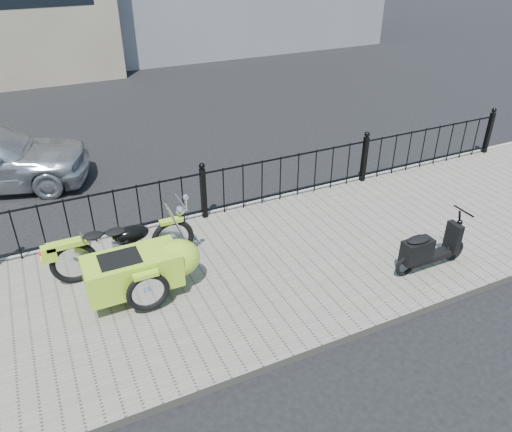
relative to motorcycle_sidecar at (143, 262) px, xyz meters
name	(u,v)px	position (x,y,z in m)	size (l,w,h in m)	color
ground	(233,259)	(1.51, 0.31, -0.59)	(120.00, 120.00, 0.00)	black
sidewalk	(246,272)	(1.51, -0.19, -0.53)	(30.00, 3.80, 0.12)	slate
curb	(202,216)	(1.51, 1.75, -0.53)	(30.00, 0.10, 0.12)	gray
iron_fence	(204,194)	(1.51, 1.61, -0.01)	(14.11, 0.11, 1.08)	black
motorcycle_sidecar	(143,262)	(0.00, 0.00, 0.00)	(2.28, 1.48, 0.98)	black
scooter	(428,250)	(4.03, -1.37, -0.12)	(1.34, 0.39, 0.90)	black
spare_tire	(148,282)	(-0.01, -0.25, -0.18)	(0.59, 0.59, 0.08)	black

